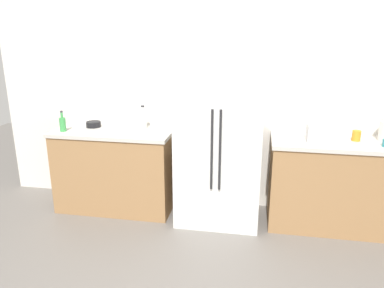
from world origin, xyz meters
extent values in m
cube|color=silver|center=(0.00, 1.88, 1.37)|extent=(5.04, 0.10, 2.74)
cube|color=#9E7247|center=(-1.01, 1.52, 0.45)|extent=(1.31, 0.61, 0.90)
cube|color=beige|center=(-1.01, 1.52, 0.92)|extent=(1.34, 0.64, 0.04)
cube|color=#9E7247|center=(1.48, 1.52, 0.45)|extent=(1.49, 0.61, 0.90)
cube|color=beige|center=(1.48, 1.52, 0.92)|extent=(1.52, 0.64, 0.04)
cube|color=white|center=(0.19, 1.47, 0.89)|extent=(0.87, 0.69, 1.79)
cylinder|color=#262628|center=(0.15, 1.11, 0.89)|extent=(0.02, 0.02, 0.80)
cylinder|color=#262628|center=(0.23, 1.11, 0.89)|extent=(0.02, 0.02, 0.80)
cube|color=silver|center=(1.19, 1.45, 1.02)|extent=(0.26, 0.16, 0.17)
cylinder|color=green|center=(-1.53, 1.36, 1.01)|extent=(0.07, 0.07, 0.15)
cylinder|color=green|center=(-1.53, 1.36, 1.12)|extent=(0.02, 0.02, 0.06)
cylinder|color=#333338|center=(-1.53, 1.36, 1.16)|extent=(0.03, 0.03, 0.02)
cylinder|color=white|center=(-0.69, 1.62, 1.04)|extent=(0.07, 0.07, 0.21)
cylinder|color=white|center=(-0.69, 1.62, 1.17)|extent=(0.04, 0.04, 0.05)
cylinder|color=#333338|center=(-0.69, 1.62, 1.20)|extent=(0.04, 0.04, 0.02)
cylinder|color=orange|center=(1.55, 1.55, 0.99)|extent=(0.08, 0.08, 0.10)
cylinder|color=black|center=(-1.29, 1.60, 0.97)|extent=(0.17, 0.17, 0.06)
camera|label=1|loc=(0.56, -2.22, 1.98)|focal=34.28mm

